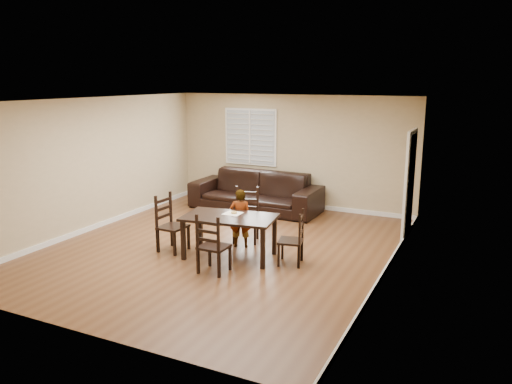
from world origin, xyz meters
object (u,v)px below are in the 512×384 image
(chair_far, at_px, (210,248))
(chair_left, at_px, (167,225))
(chair_near, at_px, (247,216))
(chair_right, at_px, (297,240))
(child, at_px, (240,218))
(donut, at_px, (234,212))
(dining_table, at_px, (229,221))
(sofa, at_px, (255,191))

(chair_far, distance_m, chair_left, 1.48)
(chair_near, distance_m, chair_right, 1.59)
(child, bearing_deg, chair_far, 77.13)
(child, height_order, donut, child)
(chair_far, bearing_deg, donut, -83.53)
(chair_near, distance_m, child, 0.45)
(dining_table, distance_m, chair_near, 1.03)
(chair_far, xyz_separation_m, chair_right, (1.09, 1.02, -0.03))
(child, bearing_deg, donut, 80.71)
(chair_near, distance_m, sofa, 2.26)
(sofa, bearing_deg, chair_left, -92.61)
(chair_far, height_order, chair_left, chair_left)
(dining_table, distance_m, sofa, 3.27)
(child, bearing_deg, dining_table, 77.85)
(chair_near, height_order, chair_right, chair_near)
(dining_table, distance_m, child, 0.58)
(sofa, bearing_deg, chair_far, -73.33)
(chair_left, bearing_deg, chair_right, -78.88)
(chair_left, height_order, sofa, chair_left)
(chair_right, bearing_deg, child, -119.36)
(chair_far, distance_m, sofa, 4.09)
(donut, bearing_deg, chair_far, -83.85)
(chair_far, height_order, child, child)
(dining_table, height_order, sofa, sofa)
(child, relative_size, sofa, 0.36)
(chair_far, distance_m, child, 1.42)
(chair_right, height_order, donut, chair_right)
(dining_table, xyz_separation_m, child, (-0.08, 0.57, -0.11))
(chair_near, height_order, chair_left, chair_left)
(chair_left, distance_m, child, 1.34)
(dining_table, bearing_deg, chair_left, 178.80)
(chair_left, xyz_separation_m, sofa, (0.21, 3.26, -0.02))
(dining_table, bearing_deg, chair_near, 91.20)
(chair_far, height_order, sofa, chair_far)
(child, bearing_deg, sofa, -90.71)
(chair_near, xyz_separation_m, donut, (0.16, -0.82, 0.30))
(chair_far, bearing_deg, dining_table, -82.64)
(child, xyz_separation_m, sofa, (-0.91, 2.54, -0.10))
(chair_left, relative_size, sofa, 0.34)
(donut, bearing_deg, chair_right, 0.08)
(child, distance_m, sofa, 2.70)
(child, relative_size, donut, 9.97)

